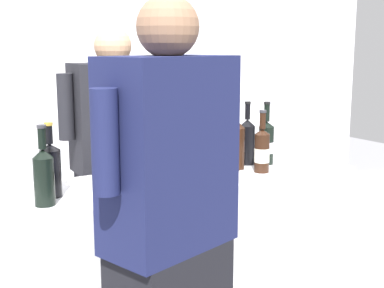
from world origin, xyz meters
name	(u,v)px	position (x,y,z in m)	size (l,w,h in m)	color
wall_back	(17,67)	(0.00, 2.60, 1.40)	(8.00, 0.10, 2.80)	white
counter	(159,285)	(0.00, 0.00, 0.49)	(1.93, 0.51, 0.99)	white
wine_bottle_0	(169,152)	(0.08, 0.04, 1.11)	(0.07, 0.07, 0.33)	black
wine_bottle_1	(247,140)	(0.54, 0.07, 1.11)	(0.08, 0.08, 0.32)	black
wine_bottle_2	(266,142)	(0.63, 0.02, 1.10)	(0.08, 0.08, 0.32)	black
wine_bottle_3	(174,145)	(0.16, 0.14, 1.11)	(0.07, 0.07, 0.34)	black
wine_bottle_4	(262,150)	(0.50, -0.10, 1.10)	(0.07, 0.07, 0.30)	black
wine_bottle_5	(227,152)	(0.31, -0.09, 1.10)	(0.08, 0.08, 0.32)	black
wine_bottle_6	(113,158)	(-0.21, 0.02, 1.11)	(0.08, 0.08, 0.34)	black
wine_bottle_7	(124,150)	(-0.12, 0.10, 1.12)	(0.08, 0.08, 0.36)	black
wine_bottle_8	(44,175)	(-0.53, -0.10, 1.11)	(0.08, 0.08, 0.31)	black
wine_bottle_9	(50,168)	(-0.48, 0.00, 1.10)	(0.08, 0.08, 0.30)	black
wine_bottle_10	(236,143)	(0.43, 0.01, 1.12)	(0.08, 0.08, 0.34)	black
wine_glass	(151,156)	(-0.04, -0.02, 1.11)	(0.08, 0.08, 0.18)	silver
person_server	(117,191)	(0.01, 0.51, 0.82)	(0.59, 0.25, 1.68)	black
person_guest	(170,267)	(-0.25, -0.56, 0.85)	(0.57, 0.36, 1.74)	black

